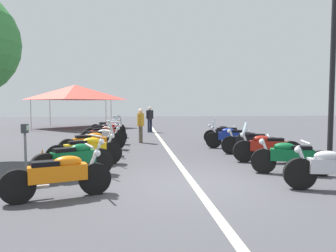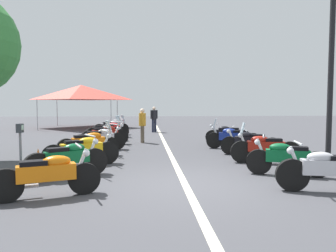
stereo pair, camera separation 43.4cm
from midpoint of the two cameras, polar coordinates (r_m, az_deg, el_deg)
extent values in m
plane|color=#424247|center=(7.34, 2.76, -10.13)|extent=(80.00, 80.00, 0.00)
cube|color=beige|center=(13.37, -1.24, -3.75)|extent=(28.00, 0.16, 0.01)
cylinder|color=black|center=(6.63, -14.62, -9.00)|extent=(0.35, 0.63, 0.62)
cylinder|color=black|center=(6.51, -26.79, -9.54)|extent=(0.35, 0.63, 0.62)
cube|color=orange|center=(6.50, -20.68, -7.77)|extent=(0.63, 1.08, 0.30)
ellipsoid|color=orange|center=(6.48, -19.13, -5.97)|extent=(0.42, 0.58, 0.22)
cube|color=black|center=(6.45, -22.68, -6.28)|extent=(0.41, 0.54, 0.12)
cylinder|color=silver|center=(6.56, -15.18, -6.47)|extent=(0.17, 0.30, 0.58)
cylinder|color=silver|center=(6.50, -15.59, -3.37)|extent=(0.60, 0.25, 0.04)
sphere|color=silver|center=(6.55, -14.27, -4.70)|extent=(0.14, 0.14, 0.14)
cylinder|color=silver|center=(6.71, -24.36, -9.90)|extent=(0.27, 0.54, 0.08)
cylinder|color=black|center=(8.36, -13.36, -6.15)|extent=(0.47, 0.64, 0.67)
cylinder|color=black|center=(7.91, -22.45, -6.91)|extent=(0.47, 0.64, 0.67)
cube|color=#0C592D|center=(8.08, -17.80, -5.29)|extent=(0.78, 1.03, 0.30)
ellipsoid|color=#0C592D|center=(8.11, -16.63, -3.80)|extent=(0.49, 0.58, 0.22)
cube|color=black|center=(7.98, -19.32, -4.12)|extent=(0.47, 0.54, 0.12)
cylinder|color=silver|center=(8.29, -13.77, -4.14)|extent=(0.21, 0.28, 0.58)
cylinder|color=silver|center=(8.23, -14.06, -1.68)|extent=(0.55, 0.36, 0.04)
sphere|color=silver|center=(8.31, -13.09, -2.72)|extent=(0.14, 0.14, 0.14)
cylinder|color=silver|center=(8.17, -20.91, -7.25)|extent=(0.36, 0.51, 0.08)
cylinder|color=black|center=(9.77, -11.29, -4.69)|extent=(0.41, 0.66, 0.67)
cylinder|color=black|center=(9.36, -20.11, -5.22)|extent=(0.41, 0.66, 0.67)
cube|color=#EAB214|center=(9.51, -15.63, -3.89)|extent=(0.75, 1.16, 0.30)
ellipsoid|color=#EAB214|center=(9.54, -14.61, -2.64)|extent=(0.46, 0.58, 0.22)
cube|color=black|center=(9.43, -16.93, -2.88)|extent=(0.44, 0.55, 0.12)
cylinder|color=silver|center=(9.71, -11.65, -2.96)|extent=(0.19, 0.29, 0.58)
cylinder|color=silver|center=(9.66, -11.90, -0.85)|extent=(0.58, 0.30, 0.04)
sphere|color=silver|center=(9.73, -11.06, -1.76)|extent=(0.14, 0.14, 0.14)
cylinder|color=silver|center=(9.62, -18.52, -5.56)|extent=(0.31, 0.53, 0.08)
cylinder|color=black|center=(11.34, -11.21, -3.52)|extent=(0.39, 0.66, 0.66)
cylinder|color=black|center=(10.98, -18.27, -3.89)|extent=(0.39, 0.66, 0.66)
cube|color=orange|center=(11.12, -14.70, -2.79)|extent=(0.69, 1.10, 0.30)
ellipsoid|color=orange|center=(11.14, -13.82, -1.73)|extent=(0.45, 0.58, 0.22)
cube|color=black|center=(11.05, -15.82, -1.91)|extent=(0.43, 0.54, 0.12)
cylinder|color=silver|center=(11.29, -11.52, -2.03)|extent=(0.18, 0.29, 0.58)
cylinder|color=silver|center=(11.25, -11.74, -0.21)|extent=(0.58, 0.29, 0.04)
sphere|color=silver|center=(11.30, -11.00, -1.00)|extent=(0.14, 0.14, 0.14)
cylinder|color=silver|center=(11.23, -17.02, -4.20)|extent=(0.29, 0.54, 0.08)
cube|color=silver|center=(11.27, -11.36, 0.16)|extent=(0.38, 0.26, 0.32)
cylinder|color=black|center=(12.78, -9.95, -2.67)|extent=(0.42, 0.66, 0.67)
cylinder|color=black|center=(12.33, -15.91, -2.99)|extent=(0.42, 0.66, 0.67)
cube|color=silver|center=(12.51, -12.88, -2.01)|extent=(0.71, 1.06, 0.30)
ellipsoid|color=silver|center=(12.56, -12.12, -1.07)|extent=(0.46, 0.58, 0.22)
cube|color=black|center=(12.43, -13.85, -1.23)|extent=(0.45, 0.55, 0.12)
cylinder|color=silver|center=(12.72, -10.21, -1.34)|extent=(0.19, 0.29, 0.58)
cylinder|color=silver|center=(12.68, -10.40, 0.27)|extent=(0.57, 0.31, 0.04)
sphere|color=silver|center=(12.75, -9.76, -0.42)|extent=(0.14, 0.14, 0.14)
cylinder|color=silver|center=(12.59, -14.92, -3.29)|extent=(0.31, 0.53, 0.08)
cylinder|color=black|center=(14.43, -9.40, -1.90)|extent=(0.41, 0.67, 0.68)
cylinder|color=black|center=(13.98, -14.88, -2.16)|extent=(0.41, 0.67, 0.68)
cube|color=maroon|center=(14.17, -12.11, -1.30)|extent=(0.71, 1.11, 0.30)
ellipsoid|color=maroon|center=(14.21, -11.43, -0.47)|extent=(0.45, 0.58, 0.22)
cube|color=black|center=(14.09, -12.97, -0.61)|extent=(0.44, 0.54, 0.12)
cylinder|color=silver|center=(14.39, -9.64, -0.72)|extent=(0.19, 0.29, 0.58)
cylinder|color=silver|center=(14.35, -9.80, 0.71)|extent=(0.58, 0.30, 0.04)
sphere|color=silver|center=(14.41, -9.24, 0.09)|extent=(0.14, 0.14, 0.14)
cylinder|color=silver|center=(14.24, -13.97, -2.45)|extent=(0.30, 0.53, 0.08)
cylinder|color=black|center=(15.96, -9.87, -1.36)|extent=(0.47, 0.65, 0.67)
cylinder|color=black|center=(15.38, -14.50, -1.63)|extent=(0.47, 0.65, 0.67)
cube|color=black|center=(15.64, -12.15, -0.84)|extent=(0.79, 1.05, 0.30)
ellipsoid|color=black|center=(15.70, -11.56, -0.08)|extent=(0.49, 0.58, 0.22)
cube|color=black|center=(15.53, -12.90, -0.21)|extent=(0.47, 0.55, 0.12)
cylinder|color=silver|center=(15.91, -10.07, -0.30)|extent=(0.21, 0.28, 0.58)
cylinder|color=silver|center=(15.87, -10.22, 0.99)|extent=(0.55, 0.35, 0.04)
sphere|color=silver|center=(15.94, -9.73, 0.44)|extent=(0.14, 0.14, 0.14)
cylinder|color=silver|center=(15.66, -13.80, -1.89)|extent=(0.35, 0.51, 0.08)
cube|color=silver|center=(15.90, -9.96, 1.25)|extent=(0.37, 0.29, 0.32)
cylinder|color=black|center=(17.56, -9.13, -0.99)|extent=(0.35, 0.61, 0.60)
cylinder|color=black|center=(17.17, -13.77, -1.16)|extent=(0.35, 0.61, 0.60)
cube|color=red|center=(17.34, -11.43, -0.48)|extent=(0.66, 1.14, 0.30)
ellipsoid|color=red|center=(17.37, -10.87, 0.20)|extent=(0.43, 0.58, 0.22)
cube|color=black|center=(17.27, -12.14, 0.09)|extent=(0.41, 0.54, 0.12)
cylinder|color=silver|center=(17.52, -9.32, -0.02)|extent=(0.17, 0.30, 0.58)
cylinder|color=silver|center=(17.48, -9.46, 1.16)|extent=(0.59, 0.26, 0.04)
sphere|color=silver|center=(17.54, -8.99, 0.65)|extent=(0.14, 0.14, 0.14)
cylinder|color=silver|center=(17.42, -12.97, -1.38)|extent=(0.27, 0.54, 0.08)
cube|color=silver|center=(17.50, -9.22, 1.39)|extent=(0.38, 0.24, 0.32)
cylinder|color=black|center=(18.94, -9.20, -0.56)|extent=(0.35, 0.67, 0.66)
cylinder|color=black|center=(18.60, -13.33, -0.69)|extent=(0.35, 0.67, 0.66)
cube|color=silver|center=(18.75, -11.25, -0.07)|extent=(0.62, 1.09, 0.30)
ellipsoid|color=silver|center=(18.78, -10.73, 0.55)|extent=(0.42, 0.58, 0.22)
cube|color=black|center=(18.68, -11.91, 0.46)|extent=(0.40, 0.54, 0.12)
cylinder|color=silver|center=(18.91, -9.38, 0.35)|extent=(0.16, 0.30, 0.58)
cylinder|color=silver|center=(18.88, -9.51, 1.43)|extent=(0.60, 0.24, 0.04)
sphere|color=silver|center=(18.92, -9.07, 0.96)|extent=(0.14, 0.14, 0.14)
cylinder|color=silver|center=(18.85, -12.61, -0.92)|extent=(0.26, 0.55, 0.08)
cylinder|color=black|center=(7.23, 20.63, -7.91)|extent=(0.28, 0.68, 0.66)
cube|color=silver|center=(7.40, 26.06, -6.37)|extent=(0.51, 1.12, 0.30)
ellipsoid|color=silver|center=(7.31, 24.77, -4.86)|extent=(0.37, 0.56, 0.22)
cylinder|color=silver|center=(7.19, 21.15, -5.55)|extent=(0.13, 0.30, 0.58)
cylinder|color=silver|center=(7.15, 21.54, -2.70)|extent=(0.61, 0.17, 0.04)
sphere|color=silver|center=(7.13, 20.34, -3.98)|extent=(0.14, 0.14, 0.14)
cylinder|color=black|center=(8.64, 15.10, -5.99)|extent=(0.35, 0.64, 0.63)
cylinder|color=black|center=(8.77, 24.07, -6.04)|extent=(0.35, 0.64, 0.63)
cube|color=#0C592D|center=(8.65, 19.65, -4.86)|extent=(0.62, 1.07, 0.30)
ellipsoid|color=#0C592D|center=(8.61, 18.48, -3.53)|extent=(0.42, 0.58, 0.22)
cube|color=black|center=(8.65, 21.13, -3.69)|extent=(0.41, 0.54, 0.12)
cylinder|color=silver|center=(8.59, 15.53, -4.02)|extent=(0.16, 0.30, 0.58)
cylinder|color=silver|center=(8.55, 15.85, -1.64)|extent=(0.60, 0.25, 0.04)
sphere|color=silver|center=(8.57, 14.82, -2.69)|extent=(0.14, 0.14, 0.14)
cylinder|color=silver|center=(8.57, 22.46, -6.87)|extent=(0.26, 0.54, 0.08)
cylinder|color=black|center=(10.12, 12.05, -4.40)|extent=(0.27, 0.68, 0.67)
cylinder|color=black|center=(10.38, 19.78, -4.34)|extent=(0.27, 0.68, 0.67)
cube|color=maroon|center=(10.20, 15.98, -3.38)|extent=(0.48, 1.10, 0.30)
ellipsoid|color=maroon|center=(10.15, 15.00, -2.26)|extent=(0.36, 0.56, 0.22)
cube|color=black|center=(10.23, 17.22, -2.37)|extent=(0.35, 0.52, 0.12)
cylinder|color=silver|center=(10.09, 12.42, -2.71)|extent=(0.13, 0.30, 0.58)
cylinder|color=silver|center=(10.06, 12.67, -0.68)|extent=(0.62, 0.16, 0.04)
sphere|color=silver|center=(10.06, 11.81, -1.58)|extent=(0.14, 0.14, 0.14)
cylinder|color=silver|center=(10.15, 18.48, -5.06)|extent=(0.19, 0.55, 0.08)
cube|color=silver|center=(10.05, 12.23, -0.28)|extent=(0.38, 0.19, 0.32)
cylinder|color=black|center=(11.66, 9.90, -3.35)|extent=(0.35, 0.65, 0.64)
cylinder|color=black|center=(11.64, 16.93, -3.47)|extent=(0.35, 0.65, 0.64)
cube|color=black|center=(11.61, 13.43, -2.53)|extent=(0.64, 1.11, 0.30)
ellipsoid|color=black|center=(11.59, 12.56, -1.53)|extent=(0.42, 0.58, 0.22)
cube|color=black|center=(11.59, 14.53, -1.67)|extent=(0.41, 0.54, 0.12)
cylinder|color=silver|center=(11.63, 10.22, -1.88)|extent=(0.17, 0.30, 0.58)
cylinder|color=silver|center=(11.59, 10.43, -0.12)|extent=(0.60, 0.25, 0.04)
sphere|color=silver|center=(11.62, 9.69, -0.89)|extent=(0.14, 0.14, 0.14)
cylinder|color=silver|center=(11.47, 15.54, -4.04)|extent=(0.27, 0.54, 0.08)
cylinder|color=black|center=(13.15, 7.12, -2.50)|extent=(0.30, 0.66, 0.64)
cylinder|color=black|center=(13.20, 13.68, -2.56)|extent=(0.30, 0.66, 0.64)
cube|color=navy|center=(13.14, 10.41, -1.75)|extent=(0.56, 1.18, 0.30)
ellipsoid|color=navy|center=(13.11, 9.64, -0.88)|extent=(0.38, 0.57, 0.22)
cube|color=black|center=(13.13, 11.38, -0.98)|extent=(0.37, 0.53, 0.12)
cylinder|color=silver|center=(13.12, 7.39, -1.20)|extent=(0.14, 0.30, 0.58)
cylinder|color=silver|center=(13.09, 7.58, 0.37)|extent=(0.61, 0.19, 0.04)
sphere|color=silver|center=(13.11, 6.92, -0.33)|extent=(0.14, 0.14, 0.14)
cylinder|color=silver|center=(13.01, 12.42, -3.06)|extent=(0.21, 0.55, 0.08)
cube|color=silver|center=(13.09, 7.23, 0.67)|extent=(0.38, 0.21, 0.32)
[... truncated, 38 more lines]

